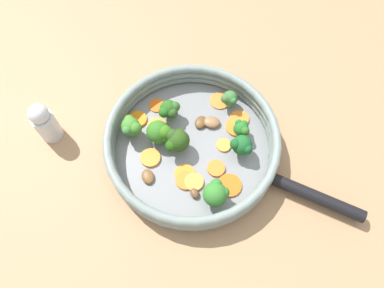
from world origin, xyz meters
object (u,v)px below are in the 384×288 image
carrot_slice_6 (224,147)px  carrot_slice_12 (236,127)px  carrot_slice_9 (157,126)px  broccoli_floret_6 (160,132)px  carrot_slice_8 (220,101)px  mushroom_piece_1 (201,122)px  broccoli_floret_2 (229,99)px  broccoli_floret_7 (242,146)px  mushroom_piece_2 (196,193)px  carrot_slice_4 (216,168)px  broccoli_floret_1 (131,127)px  carrot_slice_1 (185,174)px  carrot_slice_10 (157,106)px  carrot_slice_5 (230,185)px  carrot_slice_11 (194,182)px  broccoli_floret_3 (169,110)px  broccoli_floret_5 (177,141)px  mushroom_piece_0 (212,122)px  broccoli_floret_4 (216,193)px  carrot_slice_7 (239,119)px  broccoli_floret_0 (242,128)px  carrot_slice_0 (138,119)px  carrot_slice_2 (186,180)px  carrot_slice_3 (150,158)px  skillet (192,148)px

carrot_slice_6 → carrot_slice_12: same height
carrot_slice_9 → broccoli_floret_6: 0.04m
carrot_slice_8 → carrot_slice_12: 0.07m
mushroom_piece_1 → broccoli_floret_2: bearing=33.2°
broccoli_floret_7 → mushroom_piece_2: (-0.09, -0.08, -0.03)m
carrot_slice_8 → broccoli_floret_2: size_ratio=0.98×
carrot_slice_4 → carrot_slice_6: bearing=66.8°
carrot_slice_9 → broccoli_floret_1: (-0.05, -0.01, 0.03)m
carrot_slice_1 → carrot_slice_10: carrot_slice_1 is taller
carrot_slice_5 → carrot_slice_6: (-0.00, 0.08, 0.00)m
broccoli_floret_6 → carrot_slice_6: bearing=-10.9°
carrot_slice_11 → broccoli_floret_2: size_ratio=0.86×
broccoli_floret_3 → broccoli_floret_5: 0.07m
carrot_slice_1 → broccoli_floret_3: (-0.03, 0.13, 0.03)m
carrot_slice_9 → broccoli_floret_1: broccoli_floret_1 is taller
mushroom_piece_0 → broccoli_floret_4: bearing=-92.1°
carrot_slice_10 → broccoli_floret_3: size_ratio=0.71×
carrot_slice_7 → broccoli_floret_2: bearing=118.6°
broccoli_floret_7 → mushroom_piece_1: 0.10m
broccoli_floret_4 → broccoli_floret_1: bearing=136.9°
carrot_slice_1 → broccoli_floret_4: (0.05, -0.05, 0.03)m
broccoli_floret_0 → broccoli_floret_3: (-0.14, 0.05, 0.00)m
carrot_slice_0 → broccoli_floret_7: broccoli_floret_7 is taller
carrot_slice_8 → carrot_slice_11: size_ratio=1.13×
carrot_slice_11 → mushroom_piece_2: 0.02m
carrot_slice_5 → carrot_slice_11: size_ratio=1.26×
carrot_slice_10 → carrot_slice_7: bearing=-13.8°
carrot_slice_11 → mushroom_piece_1: size_ratio=1.21×
carrot_slice_8 → broccoli_floret_7: broccoli_floret_7 is taller
carrot_slice_2 → carrot_slice_5: size_ratio=0.81×
carrot_slice_2 → broccoli_floret_4: 0.07m
carrot_slice_1 → carrot_slice_5: bearing=-18.1°
carrot_slice_0 → broccoli_floret_3: size_ratio=0.82×
carrot_slice_11 → broccoli_floret_3: broccoli_floret_3 is taller
carrot_slice_3 → carrot_slice_9: (0.01, 0.07, -0.00)m
carrot_slice_0 → broccoli_floret_0: 0.21m
skillet → broccoli_floret_0: bearing=13.2°
broccoli_floret_3 → broccoli_floret_7: size_ratio=0.90×
carrot_slice_1 → broccoli_floret_0: bearing=34.9°
broccoli_floret_0 → carrot_slice_10: bearing=155.4°
broccoli_floret_0 → mushroom_piece_1: broccoli_floret_0 is taller
carrot_slice_0 → carrot_slice_12: size_ratio=0.86×
skillet → carrot_slice_6: bearing=-3.6°
carrot_slice_12 → broccoli_floret_2: (-0.01, 0.05, 0.02)m
carrot_slice_0 → carrot_slice_7: bearing=-2.7°
carrot_slice_4 → carrot_slice_10: size_ratio=1.05×
broccoli_floret_3 → broccoli_floret_0: bearing=-19.0°
carrot_slice_6 → mushroom_piece_0: mushroom_piece_0 is taller
carrot_slice_0 → mushroom_piece_1: (0.13, -0.02, 0.00)m
carrot_slice_3 → carrot_slice_6: carrot_slice_3 is taller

